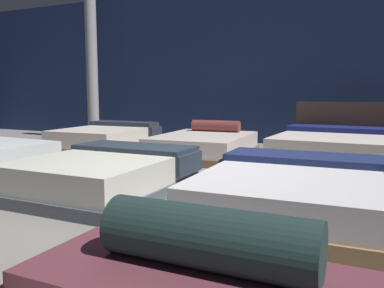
{
  "coord_description": "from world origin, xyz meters",
  "views": [
    {
      "loc": [
        1.73,
        -3.55,
        1.13
      ],
      "look_at": [
        -0.2,
        0.55,
        0.55
      ],
      "focal_mm": 37.72,
      "sensor_mm": 36.0,
      "label": 1
    }
  ],
  "objects_px": {
    "bed_9": "(204,145)",
    "bed_6": "(292,195)",
    "support_pillar": "(92,67)",
    "bed_8": "(106,138)",
    "bed_10": "(331,149)",
    "bed_5": "(106,174)"
  },
  "relations": [
    {
      "from": "bed_9",
      "to": "bed_6",
      "type": "bearing_deg",
      "value": -57.14
    },
    {
      "from": "support_pillar",
      "to": "bed_8",
      "type": "bearing_deg",
      "value": -44.56
    },
    {
      "from": "bed_10",
      "to": "support_pillar",
      "type": "bearing_deg",
      "value": 168.69
    },
    {
      "from": "bed_9",
      "to": "support_pillar",
      "type": "distance_m",
      "value": 4.18
    },
    {
      "from": "bed_10",
      "to": "bed_5",
      "type": "bearing_deg",
      "value": -124.03
    },
    {
      "from": "bed_6",
      "to": "bed_8",
      "type": "relative_size",
      "value": 0.99
    },
    {
      "from": "bed_5",
      "to": "bed_6",
      "type": "bearing_deg",
      "value": -3.09
    },
    {
      "from": "bed_9",
      "to": "support_pillar",
      "type": "height_order",
      "value": "support_pillar"
    },
    {
      "from": "bed_8",
      "to": "support_pillar",
      "type": "distance_m",
      "value": 2.52
    },
    {
      "from": "bed_9",
      "to": "bed_10",
      "type": "bearing_deg",
      "value": -0.68
    },
    {
      "from": "bed_5",
      "to": "bed_10",
      "type": "relative_size",
      "value": 0.95
    },
    {
      "from": "bed_9",
      "to": "bed_10",
      "type": "height_order",
      "value": "bed_10"
    },
    {
      "from": "bed_8",
      "to": "bed_10",
      "type": "distance_m",
      "value": 4.31
    },
    {
      "from": "bed_6",
      "to": "bed_9",
      "type": "relative_size",
      "value": 0.95
    },
    {
      "from": "bed_8",
      "to": "bed_9",
      "type": "height_order",
      "value": "bed_9"
    },
    {
      "from": "bed_5",
      "to": "bed_9",
      "type": "height_order",
      "value": "bed_9"
    },
    {
      "from": "bed_5",
      "to": "bed_10",
      "type": "height_order",
      "value": "bed_10"
    },
    {
      "from": "bed_5",
      "to": "bed_10",
      "type": "distance_m",
      "value": 3.61
    },
    {
      "from": "bed_8",
      "to": "bed_9",
      "type": "distance_m",
      "value": 2.17
    },
    {
      "from": "bed_8",
      "to": "bed_9",
      "type": "xyz_separation_m",
      "value": [
        2.17,
        -0.05,
        -0.02
      ]
    },
    {
      "from": "bed_9",
      "to": "support_pillar",
      "type": "relative_size",
      "value": 0.6
    },
    {
      "from": "bed_5",
      "to": "support_pillar",
      "type": "distance_m",
      "value": 5.81
    }
  ]
}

